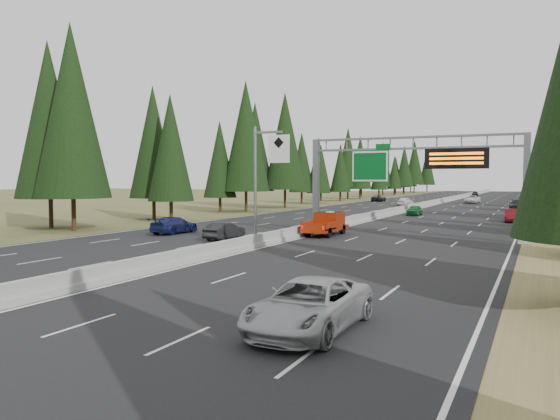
{
  "coord_description": "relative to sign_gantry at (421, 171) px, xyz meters",
  "views": [
    {
      "loc": [
        17.1,
        -6.97,
        4.63
      ],
      "look_at": [
        4.21,
        20.0,
        2.93
      ],
      "focal_mm": 35.0,
      "sensor_mm": 36.0,
      "label": 1
    }
  ],
  "objects": [
    {
      "name": "road",
      "position": [
        -8.92,
        45.12,
        -5.23
      ],
      "size": [
        32.0,
        260.0,
        0.08
      ],
      "primitive_type": "cube",
      "color": "black",
      "rests_on": "ground"
    },
    {
      "name": "shoulder_right",
      "position": [
        8.88,
        45.12,
        -5.24
      ],
      "size": [
        3.6,
        260.0,
        0.06
      ],
      "primitive_type": "cube",
      "color": "olive",
      "rests_on": "ground"
    },
    {
      "name": "shoulder_left",
      "position": [
        -26.72,
        45.12,
        -5.24
      ],
      "size": [
        3.6,
        260.0,
        0.06
      ],
      "primitive_type": "cube",
      "color": "#4A4E24",
      "rests_on": "ground"
    },
    {
      "name": "median_barrier",
      "position": [
        -8.92,
        45.12,
        -4.85
      ],
      "size": [
        0.7,
        260.0,
        0.85
      ],
      "color": "gray",
      "rests_on": "road"
    },
    {
      "name": "sign_gantry",
      "position": [
        0.0,
        0.0,
        0.0
      ],
      "size": [
        16.75,
        0.98,
        7.8
      ],
      "color": "slate",
      "rests_on": "road"
    },
    {
      "name": "hov_sign_pole",
      "position": [
        -8.33,
        -9.92,
        -0.54
      ],
      "size": [
        2.8,
        0.5,
        8.0
      ],
      "color": "slate",
      "rests_on": "road"
    },
    {
      "name": "tree_row_left",
      "position": [
        -30.89,
        33.78,
        3.76
      ],
      "size": [
        11.33,
        243.06,
        18.46
      ],
      "color": "black",
      "rests_on": "ground"
    },
    {
      "name": "silver_minivan",
      "position": [
        2.0,
        -26.88,
        -4.42
      ],
      "size": [
        2.64,
        5.55,
        1.53
      ],
      "primitive_type": "imported",
      "rotation": [
        0.0,
        0.0,
        -0.02
      ],
      "color": "#A7A7AC",
      "rests_on": "road"
    },
    {
      "name": "red_pickup",
      "position": [
        -7.42,
        -0.17,
        -4.16
      ],
      "size": [
        2.03,
        5.69,
        1.86
      ],
      "color": "black",
      "rests_on": "road"
    },
    {
      "name": "car_ahead_green",
      "position": [
        -6.0,
        26.97,
        -4.55
      ],
      "size": [
        1.53,
        3.78,
        1.28
      ],
      "primitive_type": "imported",
      "rotation": [
        0.0,
        0.0,
        0.0
      ],
      "color": "#166429",
      "rests_on": "road"
    },
    {
      "name": "car_ahead_dkred",
      "position": [
        5.58,
        20.58,
        -4.49
      ],
      "size": [
        1.65,
        4.27,
        1.39
      ],
      "primitive_type": "imported",
      "rotation": [
        0.0,
        0.0,
        0.04
      ],
      "color": "maroon",
      "rests_on": "road"
    },
    {
      "name": "car_ahead_dkgrey",
      "position": [
        5.26,
        44.5,
        -4.39
      ],
      "size": [
        2.42,
        5.6,
        1.61
      ],
      "primitive_type": "imported",
      "rotation": [
        0.0,
        0.0,
        0.03
      ],
      "color": "black",
      "rests_on": "road"
    },
    {
      "name": "car_ahead_white",
      "position": [
        -3.42,
        67.13,
        -4.47
      ],
      "size": [
        2.58,
        5.24,
        1.43
      ],
      "primitive_type": "imported",
      "rotation": [
        0.0,
        0.0,
        -0.04
      ],
      "color": "white",
      "rests_on": "road"
    },
    {
      "name": "car_ahead_far",
      "position": [
        -7.42,
        110.94,
        -4.53
      ],
      "size": [
        1.76,
        3.96,
        1.32
      ],
      "primitive_type": "imported",
      "rotation": [
        0.0,
        0.0,
        0.05
      ],
      "color": "black",
      "rests_on": "road"
    },
    {
      "name": "car_onc_near",
      "position": [
        -13.25,
        -6.72,
        -4.55
      ],
      "size": [
        1.53,
        3.95,
        1.28
      ],
      "primitive_type": "imported",
      "rotation": [
        0.0,
        0.0,
        3.1
      ],
      "color": "black",
      "rests_on": "road"
    },
    {
      "name": "car_onc_blue",
      "position": [
        -19.48,
        -4.56,
        -4.49
      ],
      "size": [
        2.02,
        4.86,
        1.4
      ],
      "primitive_type": "imported",
      "rotation": [
        0.0,
        0.0,
        3.13
      ],
      "color": "#161C50",
      "rests_on": "road"
    },
    {
      "name": "car_onc_white",
      "position": [
        -12.37,
        50.44,
        -4.43
      ],
      "size": [
        2.19,
        4.6,
        1.52
      ],
      "primitive_type": "imported",
      "rotation": [
        0.0,
        0.0,
        3.05
      ],
      "color": "white",
      "rests_on": "road"
    },
    {
      "name": "car_onc_far",
      "position": [
        -21.42,
        66.62,
        -4.54
      ],
      "size": [
        2.22,
        4.7,
        1.3
      ],
      "primitive_type": "imported",
      "rotation": [
        0.0,
        0.0,
        3.16
      ],
      "color": "black",
      "rests_on": "road"
    }
  ]
}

